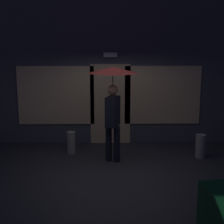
# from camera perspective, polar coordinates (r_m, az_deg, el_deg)

# --- Properties ---
(ground_plane) EXTENTS (18.00, 18.00, 0.00)m
(ground_plane) POSITION_cam_1_polar(r_m,az_deg,el_deg) (7.29, -0.03, -10.27)
(ground_plane) COLOR #2D2D33
(building_facade) EXTENTS (10.98, 0.48, 4.07)m
(building_facade) POSITION_cam_1_polar(r_m,az_deg,el_deg) (9.14, -0.32, 7.19)
(building_facade) COLOR #4C4C56
(building_facade) RESTS_ON ground
(person_with_umbrella) EXTENTS (1.11, 1.11, 2.22)m
(person_with_umbrella) POSITION_cam_1_polar(r_m,az_deg,el_deg) (7.52, 0.12, 3.62)
(person_with_umbrella) COLOR black
(person_with_umbrella) RESTS_ON ground
(sidewalk_bollard) EXTENTS (0.21, 0.21, 0.56)m
(sidewalk_bollard) POSITION_cam_1_polar(r_m,az_deg,el_deg) (8.45, -7.07, -5.25)
(sidewalk_bollard) COLOR #9E998E
(sidewalk_bollard) RESTS_ON ground
(sidewalk_bollard_2) EXTENTS (0.24, 0.24, 0.57)m
(sidewalk_bollard_2) POSITION_cam_1_polar(r_m,az_deg,el_deg) (8.36, 15.00, -5.71)
(sidewalk_bollard_2) COLOR #9E998E
(sidewalk_bollard_2) RESTS_ON ground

